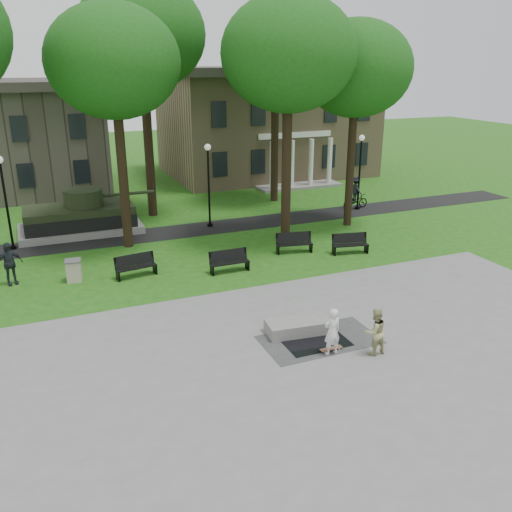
{
  "coord_description": "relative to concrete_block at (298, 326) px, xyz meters",
  "views": [
    {
      "loc": [
        -8.68,
        -16.48,
        8.99
      ],
      "look_at": [
        -0.52,
        2.97,
        1.4
      ],
      "focal_mm": 38.0,
      "sensor_mm": 36.0,
      "label": 1
    }
  ],
  "objects": [
    {
      "name": "friend_watching",
      "position": [
        1.61,
        -2.27,
        0.57
      ],
      "size": [
        0.79,
        0.63,
        1.59
      ],
      "primitive_type": "imported",
      "rotation": [
        0.0,
        0.0,
        3.18
      ],
      "color": "tan",
      "rests_on": "plaza"
    },
    {
      "name": "pedestrian_walker",
      "position": [
        -9.28,
        8.68,
        0.69
      ],
      "size": [
        1.18,
        0.74,
        1.88
      ],
      "primitive_type": "imported",
      "rotation": [
        0.0,
        0.0,
        0.27
      ],
      "color": "#21252C",
      "rests_on": "ground"
    },
    {
      "name": "park_bench_2",
      "position": [
        3.69,
        7.73,
        0.28
      ],
      "size": [
        1.85,
        0.87,
        1.0
      ],
      "rotation": [
        0.0,
        0.0,
        -0.2
      ],
      "color": "black",
      "rests_on": "ground"
    },
    {
      "name": "park_bench_1",
      "position": [
        -0.19,
        6.5,
        0.28
      ],
      "size": [
        1.8,
        0.52,
        1.0
      ],
      "rotation": [
        0.0,
        0.0,
        -0.0
      ],
      "color": "black",
      "rests_on": "ground"
    },
    {
      "name": "lamp_mid",
      "position": [
        1.25,
        13.66,
        2.55
      ],
      "size": [
        0.36,
        0.36,
        4.73
      ],
      "color": "black",
      "rests_on": "ground"
    },
    {
      "name": "tree_1",
      "position": [
        -3.75,
        11.86,
        8.71
      ],
      "size": [
        6.2,
        6.2,
        11.63
      ],
      "color": "black",
      "rests_on": "ground"
    },
    {
      "name": "concrete_block",
      "position": [
        0.0,
        0.0,
        0.0
      ],
      "size": [
        2.3,
        1.23,
        0.45
      ],
      "primitive_type": "cube",
      "rotation": [
        0.0,
        0.0,
        -0.11
      ],
      "color": "gray",
      "rests_on": "plaza"
    },
    {
      "name": "cyclist",
      "position": [
        11.21,
        13.87,
        0.6
      ],
      "size": [
        1.9,
        1.09,
        2.07
      ],
      "rotation": [
        0.0,
        0.0,
        1.65
      ],
      "color": "black",
      "rests_on": "ground"
    },
    {
      "name": "puddle",
      "position": [
        0.24,
        -0.99,
        -0.22
      ],
      "size": [
        2.2,
        1.2,
        0.0
      ],
      "primitive_type": "cube",
      "color": "black",
      "rests_on": "plaza"
    },
    {
      "name": "park_bench_0",
      "position": [
        -4.19,
        7.54,
        0.28
      ],
      "size": [
        1.85,
        0.78,
        1.0
      ],
      "rotation": [
        0.0,
        0.0,
        0.15
      ],
      "color": "black",
      "rests_on": "ground"
    },
    {
      "name": "footpath",
      "position": [
        0.75,
        13.36,
        -0.24
      ],
      "size": [
        44.0,
        2.6,
        0.01
      ],
      "primitive_type": "cube",
      "color": "black",
      "rests_on": "ground"
    },
    {
      "name": "park_bench_3",
      "position": [
        6.19,
        6.54,
        0.28
      ],
      "size": [
        1.85,
        0.87,
        1.0
      ],
      "rotation": [
        0.0,
        0.0,
        -0.2
      ],
      "color": "black",
      "rests_on": "ground"
    },
    {
      "name": "skateboarder",
      "position": [
        0.33,
        -1.76,
        0.58
      ],
      "size": [
        0.61,
        0.42,
        1.62
      ],
      "primitive_type": "imported",
      "rotation": [
        0.0,
        0.0,
        3.2
      ],
      "color": "white",
      "rests_on": "plaza"
    },
    {
      "name": "tree_2",
      "position": [
        4.25,
        9.86,
        9.07
      ],
      "size": [
        6.6,
        6.6,
        12.16
      ],
      "color": "black",
      "rests_on": "ground"
    },
    {
      "name": "tank_monument",
      "position": [
        -5.71,
        15.36,
        0.61
      ],
      "size": [
        7.45,
        3.4,
        2.4
      ],
      "color": "gray",
      "rests_on": "ground"
    },
    {
      "name": "skateboard",
      "position": [
        0.45,
        -1.56,
        -0.19
      ],
      "size": [
        0.78,
        0.22,
        0.07
      ],
      "primitive_type": "cube",
      "rotation": [
        0.0,
        0.0,
        0.02
      ],
      "color": "brown",
      "rests_on": "plaza"
    },
    {
      "name": "tree_5",
      "position": [
        7.25,
        17.86,
        9.42
      ],
      "size": [
        6.4,
        6.4,
        12.44
      ],
      "color": "black",
      "rests_on": "ground"
    },
    {
      "name": "tree_4",
      "position": [
        -1.25,
        17.36,
        10.15
      ],
      "size": [
        7.2,
        7.2,
        13.5
      ],
      "color": "black",
      "rests_on": "ground"
    },
    {
      "name": "ground",
      "position": [
        0.75,
        1.36,
        -0.24
      ],
      "size": [
        120.0,
        120.0,
        0.0
      ],
      "primitive_type": "plane",
      "color": "#195213",
      "rests_on": "ground"
    },
    {
      "name": "trash_bin",
      "position": [
        -6.77,
        8.04,
        0.24
      ],
      "size": [
        0.75,
        0.75,
        0.96
      ],
      "rotation": [
        0.0,
        0.0,
        -0.15
      ],
      "color": "#BEB39D",
      "rests_on": "ground"
    },
    {
      "name": "lamp_left",
      "position": [
        -9.25,
        13.66,
        2.55
      ],
      "size": [
        0.36,
        0.36,
        4.73
      ],
      "color": "black",
      "rests_on": "ground"
    },
    {
      "name": "building_right",
      "position": [
        10.75,
        27.36,
        4.1
      ],
      "size": [
        17.0,
        12.0,
        8.6
      ],
      "color": "#9E8460",
      "rests_on": "ground"
    },
    {
      "name": "tree_3",
      "position": [
        8.75,
        10.86,
        8.35
      ],
      "size": [
        6.0,
        6.0,
        11.19
      ],
      "color": "black",
      "rests_on": "ground"
    },
    {
      "name": "lamp_right",
      "position": [
        11.25,
        13.66,
        2.55
      ],
      "size": [
        0.36,
        0.36,
        4.73
      ],
      "color": "black",
      "rests_on": "ground"
    },
    {
      "name": "plaza",
      "position": [
        0.75,
        -3.64,
        -0.23
      ],
      "size": [
        22.0,
        16.0,
        0.02
      ],
      "primitive_type": "cube",
      "color": "gray",
      "rests_on": "ground"
    }
  ]
}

